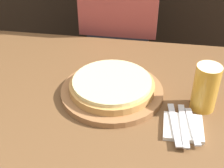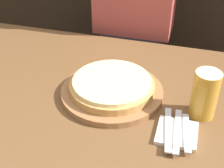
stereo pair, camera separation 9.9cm
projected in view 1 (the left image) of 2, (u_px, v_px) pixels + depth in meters
The scene contains 7 objects.
pizza_on_board at pixel (112, 88), 1.00m from camera, with size 0.33×0.33×0.06m.
beer_glass at pixel (206, 86), 0.91m from camera, with size 0.08×0.08×0.15m.
napkin_stack at pixel (183, 127), 0.87m from camera, with size 0.11×0.11×0.01m.
fork at pixel (174, 124), 0.87m from camera, with size 0.04×0.18×0.00m.
dinner_knife at pixel (184, 125), 0.87m from camera, with size 0.03×0.18×0.00m.
spoon at pixel (193, 126), 0.87m from camera, with size 0.04×0.15×0.00m.
diner_person at pixel (120, 42), 1.52m from camera, with size 0.35×0.20×1.35m.
Camera 1 is at (0.14, -0.68, 1.37)m, focal length 50.00 mm.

